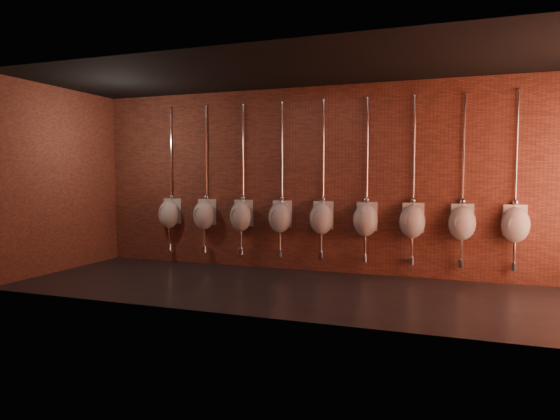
{
  "coord_description": "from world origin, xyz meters",
  "views": [
    {
      "loc": [
        2.32,
        -6.86,
        1.68
      ],
      "look_at": [
        -0.49,
        0.9,
        1.1
      ],
      "focal_mm": 32.0,
      "sensor_mm": 36.0,
      "label": 1
    }
  ],
  "objects_px": {
    "urinal_0": "(169,213)",
    "urinal_5": "(365,219)",
    "urinal_6": "(412,221)",
    "urinal_1": "(204,214)",
    "urinal_7": "(462,222)",
    "urinal_3": "(280,217)",
    "urinal_2": "(241,216)",
    "urinal_8": "(515,224)",
    "urinal_4": "(322,218)"
  },
  "relations": [
    {
      "from": "urinal_5",
      "to": "urinal_8",
      "type": "distance_m",
      "value": 2.26
    },
    {
      "from": "urinal_2",
      "to": "urinal_1",
      "type": "bearing_deg",
      "value": 180.0
    },
    {
      "from": "urinal_0",
      "to": "urinal_2",
      "type": "xyz_separation_m",
      "value": [
        1.51,
        0.0,
        0.0
      ]
    },
    {
      "from": "urinal_1",
      "to": "urinal_6",
      "type": "xyz_separation_m",
      "value": [
        3.76,
        0.0,
        0.0
      ]
    },
    {
      "from": "urinal_6",
      "to": "urinal_2",
      "type": "bearing_deg",
      "value": 180.0
    },
    {
      "from": "urinal_0",
      "to": "urinal_3",
      "type": "relative_size",
      "value": 1.0
    },
    {
      "from": "urinal_1",
      "to": "urinal_8",
      "type": "distance_m",
      "value": 5.27
    },
    {
      "from": "urinal_4",
      "to": "urinal_6",
      "type": "xyz_separation_m",
      "value": [
        1.51,
        0.0,
        0.0
      ]
    },
    {
      "from": "urinal_1",
      "to": "urinal_6",
      "type": "distance_m",
      "value": 3.76
    },
    {
      "from": "urinal_4",
      "to": "urinal_0",
      "type": "bearing_deg",
      "value": 180.0
    },
    {
      "from": "urinal_3",
      "to": "urinal_6",
      "type": "relative_size",
      "value": 1.0
    },
    {
      "from": "urinal_4",
      "to": "urinal_6",
      "type": "bearing_deg",
      "value": 0.0
    },
    {
      "from": "urinal_6",
      "to": "urinal_7",
      "type": "relative_size",
      "value": 1.0
    },
    {
      "from": "urinal_5",
      "to": "urinal_3",
      "type": "bearing_deg",
      "value": 180.0
    },
    {
      "from": "urinal_5",
      "to": "urinal_1",
      "type": "bearing_deg",
      "value": 180.0
    },
    {
      "from": "urinal_3",
      "to": "urinal_7",
      "type": "relative_size",
      "value": 1.0
    },
    {
      "from": "urinal_2",
      "to": "urinal_7",
      "type": "distance_m",
      "value": 3.76
    },
    {
      "from": "urinal_2",
      "to": "urinal_4",
      "type": "relative_size",
      "value": 1.0
    },
    {
      "from": "urinal_0",
      "to": "urinal_6",
      "type": "xyz_separation_m",
      "value": [
        4.52,
        0.0,
        0.0
      ]
    },
    {
      "from": "urinal_5",
      "to": "urinal_8",
      "type": "relative_size",
      "value": 1.0
    },
    {
      "from": "urinal_2",
      "to": "urinal_4",
      "type": "bearing_deg",
      "value": 0.0
    },
    {
      "from": "urinal_1",
      "to": "urinal_0",
      "type": "bearing_deg",
      "value": 180.0
    },
    {
      "from": "urinal_4",
      "to": "urinal_8",
      "type": "xyz_separation_m",
      "value": [
        3.01,
        0.0,
        0.0
      ]
    },
    {
      "from": "urinal_8",
      "to": "urinal_1",
      "type": "bearing_deg",
      "value": 180.0
    },
    {
      "from": "urinal_6",
      "to": "urinal_1",
      "type": "bearing_deg",
      "value": 180.0
    },
    {
      "from": "urinal_4",
      "to": "urinal_7",
      "type": "bearing_deg",
      "value": 0.0
    },
    {
      "from": "urinal_5",
      "to": "urinal_7",
      "type": "relative_size",
      "value": 1.0
    },
    {
      "from": "urinal_0",
      "to": "urinal_1",
      "type": "relative_size",
      "value": 1.0
    },
    {
      "from": "urinal_5",
      "to": "urinal_0",
      "type": "bearing_deg",
      "value": 180.0
    },
    {
      "from": "urinal_3",
      "to": "urinal_6",
      "type": "bearing_deg",
      "value": 0.0
    },
    {
      "from": "urinal_0",
      "to": "urinal_1",
      "type": "distance_m",
      "value": 0.75
    },
    {
      "from": "urinal_4",
      "to": "urinal_3",
      "type": "bearing_deg",
      "value": 180.0
    },
    {
      "from": "urinal_6",
      "to": "urinal_7",
      "type": "xyz_separation_m",
      "value": [
        0.75,
        0.0,
        0.0
      ]
    },
    {
      "from": "urinal_0",
      "to": "urinal_2",
      "type": "height_order",
      "value": "same"
    },
    {
      "from": "urinal_1",
      "to": "urinal_4",
      "type": "height_order",
      "value": "same"
    },
    {
      "from": "urinal_7",
      "to": "urinal_6",
      "type": "bearing_deg",
      "value": 180.0
    },
    {
      "from": "urinal_0",
      "to": "urinal_6",
      "type": "bearing_deg",
      "value": 0.0
    },
    {
      "from": "urinal_4",
      "to": "urinal_5",
      "type": "distance_m",
      "value": 0.75
    },
    {
      "from": "urinal_1",
      "to": "urinal_3",
      "type": "height_order",
      "value": "same"
    },
    {
      "from": "urinal_0",
      "to": "urinal_7",
      "type": "distance_m",
      "value": 5.27
    },
    {
      "from": "urinal_1",
      "to": "urinal_4",
      "type": "xyz_separation_m",
      "value": [
        2.26,
        0.0,
        0.0
      ]
    },
    {
      "from": "urinal_0",
      "to": "urinal_5",
      "type": "relative_size",
      "value": 1.0
    },
    {
      "from": "urinal_1",
      "to": "urinal_5",
      "type": "xyz_separation_m",
      "value": [
        3.01,
        0.0,
        0.0
      ]
    },
    {
      "from": "urinal_0",
      "to": "urinal_6",
      "type": "distance_m",
      "value": 4.52
    },
    {
      "from": "urinal_6",
      "to": "urinal_7",
      "type": "height_order",
      "value": "same"
    },
    {
      "from": "urinal_2",
      "to": "urinal_8",
      "type": "bearing_deg",
      "value": 0.0
    },
    {
      "from": "urinal_0",
      "to": "urinal_7",
      "type": "bearing_deg",
      "value": 0.0
    },
    {
      "from": "urinal_0",
      "to": "urinal_8",
      "type": "relative_size",
      "value": 1.0
    },
    {
      "from": "urinal_6",
      "to": "urinal_8",
      "type": "relative_size",
      "value": 1.0
    },
    {
      "from": "urinal_1",
      "to": "urinal_2",
      "type": "distance_m",
      "value": 0.75
    }
  ]
}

